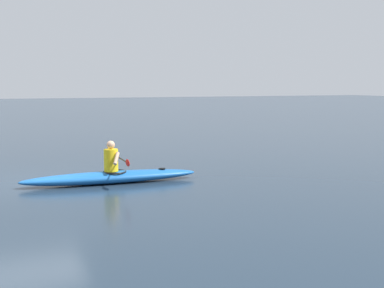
{
  "coord_description": "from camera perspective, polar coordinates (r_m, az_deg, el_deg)",
  "views": [
    {
      "loc": [
        1.59,
        13.7,
        2.52
      ],
      "look_at": [
        -2.28,
        4.99,
        1.41
      ],
      "focal_mm": 48.63,
      "sensor_mm": 36.0,
      "label": 1
    }
  ],
  "objects": [
    {
      "name": "ground_plane",
      "position": [
        14.02,
        -17.06,
        -4.03
      ],
      "size": [
        160.0,
        160.0,
        0.0
      ],
      "primitive_type": "plane",
      "color": "#1E2D3D"
    },
    {
      "name": "kayaker",
      "position": [
        13.34,
        -8.79,
        -1.57
      ],
      "size": [
        0.47,
        2.33,
        0.78
      ],
      "color": "yellow",
      "rests_on": "kayak"
    },
    {
      "name": "kayak",
      "position": [
        13.41,
        -8.86,
        -3.61
      ],
      "size": [
        4.56,
        0.95,
        0.31
      ],
      "color": "#1959A5",
      "rests_on": "ground"
    }
  ]
}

